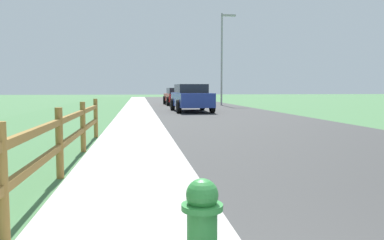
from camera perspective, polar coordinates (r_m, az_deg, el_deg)
name	(u,v)px	position (r m, az deg, el deg)	size (l,w,h in m)	color
ground_plane	(152,108)	(26.26, -5.90, 1.71)	(120.00, 120.00, 0.00)	#416E41
road_asphalt	(199,107)	(28.58, 0.99, 1.98)	(7.00, 66.00, 0.01)	#353535
curb_concrete	(109,107)	(28.32, -12.12, 1.86)	(6.00, 66.00, 0.01)	#AFA8A5
grass_verge	(88,107)	(28.47, -15.13, 1.82)	(5.00, 66.00, 0.00)	#416E41
rail_fence	(59,138)	(6.05, -19.01, -2.47)	(0.11, 9.89, 1.07)	olive
parked_suv_blue	(191,97)	(22.57, -0.12, 3.36)	(2.20, 4.68, 1.59)	navy
parked_car_red	(178,96)	(31.54, -2.10, 3.56)	(2.21, 4.78, 1.39)	maroon
street_lamp	(223,52)	(31.11, 4.59, 10.00)	(1.17, 0.20, 7.24)	gray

